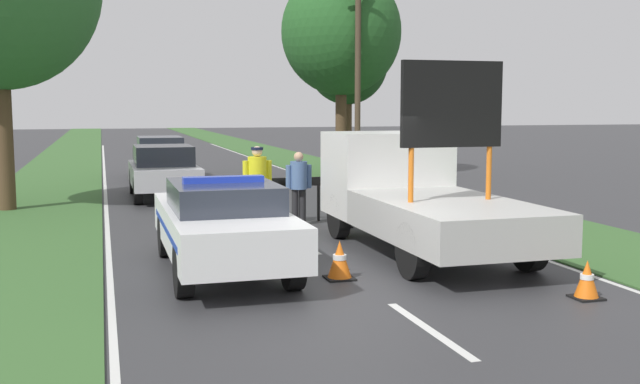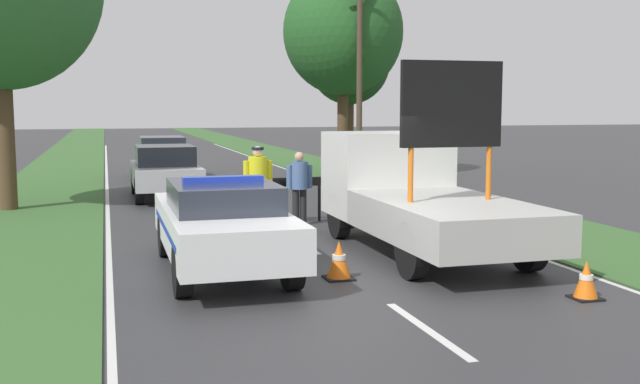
# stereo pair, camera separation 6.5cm
# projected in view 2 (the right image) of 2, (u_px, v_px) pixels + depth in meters

# --- Properties ---
(ground_plane) EXTENTS (160.00, 160.00, 0.00)m
(ground_plane) POSITION_uv_depth(u_px,v_px,m) (361.00, 284.00, 11.28)
(ground_plane) COLOR #333335
(lane_markings) EXTENTS (7.40, 57.48, 0.01)m
(lane_markings) POSITION_uv_depth(u_px,v_px,m) (226.00, 190.00, 23.81)
(lane_markings) COLOR silver
(lane_markings) RESTS_ON ground
(grass_verge_left) EXTENTS (3.26, 120.00, 0.03)m
(grass_verge_left) POSITION_uv_depth(u_px,v_px,m) (60.00, 175.00, 28.91)
(grass_verge_left) COLOR #38602D
(grass_verge_left) RESTS_ON ground
(grass_verge_right) EXTENTS (3.26, 120.00, 0.03)m
(grass_verge_right) POSITION_uv_depth(u_px,v_px,m) (327.00, 168.00, 31.85)
(grass_verge_right) COLOR #38602D
(grass_verge_right) RESTS_ON ground
(police_car) EXTENTS (1.83, 4.89, 1.56)m
(police_car) POSITION_uv_depth(u_px,v_px,m) (222.00, 223.00, 12.04)
(police_car) COLOR white
(police_car) RESTS_ON ground
(work_truck) EXTENTS (2.28, 5.89, 3.41)m
(work_truck) POSITION_uv_depth(u_px,v_px,m) (414.00, 193.00, 13.99)
(work_truck) COLOR white
(work_truck) RESTS_ON ground
(road_barrier) EXTENTS (3.38, 0.08, 1.03)m
(road_barrier) POSITION_uv_depth(u_px,v_px,m) (262.00, 186.00, 16.99)
(road_barrier) COLOR black
(road_barrier) RESTS_ON ground
(police_officer) EXTENTS (0.64, 0.41, 1.80)m
(police_officer) POSITION_uv_depth(u_px,v_px,m) (258.00, 179.00, 16.34)
(police_officer) COLOR #191E38
(police_officer) RESTS_ON ground
(pedestrian_civilian) EXTENTS (0.59, 0.38, 1.65)m
(pedestrian_civilian) POSITION_uv_depth(u_px,v_px,m) (299.00, 182.00, 16.66)
(pedestrian_civilian) COLOR #232326
(pedestrian_civilian) RESTS_ON ground
(traffic_cone_near_police) EXTENTS (0.42, 0.42, 0.58)m
(traffic_cone_near_police) POSITION_uv_depth(u_px,v_px,m) (280.00, 210.00, 17.13)
(traffic_cone_near_police) COLOR black
(traffic_cone_near_police) RESTS_ON ground
(traffic_cone_centre_front) EXTENTS (0.39, 0.39, 0.54)m
(traffic_cone_centre_front) POSITION_uv_depth(u_px,v_px,m) (586.00, 280.00, 10.36)
(traffic_cone_centre_front) COLOR black
(traffic_cone_centre_front) RESTS_ON ground
(traffic_cone_near_truck) EXTENTS (0.35, 0.35, 0.50)m
(traffic_cone_near_truck) POSITION_uv_depth(u_px,v_px,m) (344.00, 216.00, 16.49)
(traffic_cone_near_truck) COLOR black
(traffic_cone_near_truck) RESTS_ON ground
(traffic_cone_behind_barrier) EXTENTS (0.44, 0.44, 0.60)m
(traffic_cone_behind_barrier) POSITION_uv_depth(u_px,v_px,m) (339.00, 260.00, 11.55)
(traffic_cone_behind_barrier) COLOR black
(traffic_cone_behind_barrier) RESTS_ON ground
(traffic_cone_lane_edge) EXTENTS (0.47, 0.47, 0.65)m
(traffic_cone_lane_edge) POSITION_uv_depth(u_px,v_px,m) (250.00, 218.00, 15.79)
(traffic_cone_lane_edge) COLOR black
(traffic_cone_lane_edge) RESTS_ON ground
(queued_car_sedan_silver) EXTENTS (1.83, 4.35, 1.53)m
(queued_car_sedan_silver) POSITION_uv_depth(u_px,v_px,m) (165.00, 170.00, 21.71)
(queued_car_sedan_silver) COLOR #B2B2B7
(queued_car_sedan_silver) RESTS_ON ground
(queued_car_sedan_black) EXTENTS (1.76, 4.66, 1.55)m
(queued_car_sedan_black) POSITION_uv_depth(u_px,v_px,m) (162.00, 157.00, 27.51)
(queued_car_sedan_black) COLOR black
(queued_car_sedan_black) RESTS_ON ground
(roadside_tree_near_left) EXTENTS (4.45, 4.45, 7.73)m
(roadside_tree_near_left) POSITION_uv_depth(u_px,v_px,m) (343.00, 32.00, 27.69)
(roadside_tree_near_left) COLOR #4C3823
(roadside_tree_near_left) RESTS_ON ground
(roadside_tree_mid_left) EXTENTS (3.23, 3.23, 6.11)m
(roadside_tree_mid_left) POSITION_uv_depth(u_px,v_px,m) (349.00, 62.00, 29.48)
(roadside_tree_mid_left) COLOR #4C3823
(roadside_tree_mid_left) RESTS_ON ground
(utility_pole) EXTENTS (1.20, 0.20, 7.08)m
(utility_pole) POSITION_uv_depth(u_px,v_px,m) (359.00, 77.00, 25.61)
(utility_pole) COLOR #473828
(utility_pole) RESTS_ON ground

